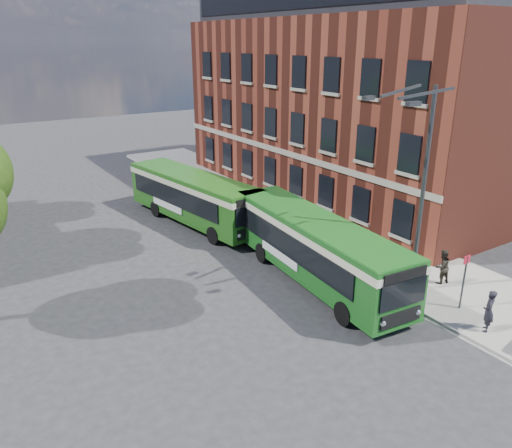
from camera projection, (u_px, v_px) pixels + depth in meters
ground at (291, 305)px, 21.25m from camera, size 120.00×120.00×0.00m
pavement at (304, 220)px, 31.09m from camera, size 6.00×48.00×0.15m
kerb_line at (264, 231)px, 29.56m from camera, size 0.12×48.00×0.01m
brick_office at (350, 95)px, 35.42m from camera, size 12.10×26.00×14.20m
street_lamp at (417, 191)px, 20.48m from camera, size 2.96×2.38×9.00m
bus_stop_sign at (464, 279)px, 20.27m from camera, size 0.35×0.08×2.52m
bus_front at (315, 244)px, 22.90m from camera, size 3.56×11.70×3.02m
bus_rear at (194, 194)px, 30.26m from camera, size 4.08×11.11×3.02m
pedestrian_a at (489, 311)px, 18.85m from camera, size 0.74×0.66×1.69m
pedestrian_b at (442, 267)px, 22.62m from camera, size 0.90×0.76×1.63m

